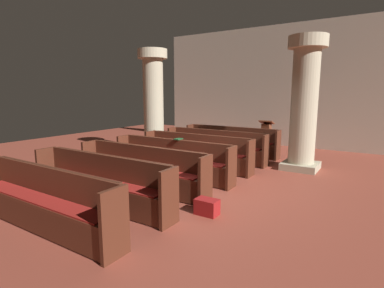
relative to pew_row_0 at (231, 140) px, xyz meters
name	(u,v)px	position (x,y,z in m)	size (l,w,h in m)	color
ground_plane	(199,185)	(0.85, -3.42, -0.48)	(19.20, 19.20, 0.00)	brown
back_wall	(283,86)	(0.85, 2.66, 1.77)	(10.00, 0.16, 4.50)	beige
pew_row_0	(231,140)	(0.00, 0.00, 0.00)	(3.19, 0.46, 0.90)	#562819
pew_row_1	(215,145)	(0.00, -1.09, 0.00)	(3.19, 0.46, 0.90)	#562819
pew_row_2	(196,150)	(0.00, -2.18, 0.00)	(3.19, 0.47, 0.90)	#562819
pew_row_3	(172,158)	(0.00, -3.26, 0.00)	(3.19, 0.46, 0.90)	#562819
pew_row_4	(141,167)	(0.00, -4.35, 0.00)	(3.19, 0.46, 0.90)	#562819
pew_row_5	(100,180)	(0.00, -5.44, 0.00)	(3.19, 0.47, 0.90)	#562819
pew_row_6	(41,197)	(0.00, -6.53, 0.00)	(3.19, 0.46, 0.90)	#562819
pillar_aisle_side	(304,102)	(2.42, -0.78, 1.30)	(0.97, 0.97, 3.42)	tan
pillar_far_side	(153,100)	(-2.37, -1.07, 1.30)	(0.97, 0.97, 3.42)	tan
lectern	(266,138)	(0.79, 1.19, -0.03)	(0.48, 0.45, 1.08)	#562B1A
hymn_book	(178,139)	(0.06, -3.07, 0.43)	(0.14, 0.22, 0.02)	#194723
kneeler_box_red	(207,207)	(1.83, -4.76, -0.35)	(0.38, 0.24, 0.27)	maroon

